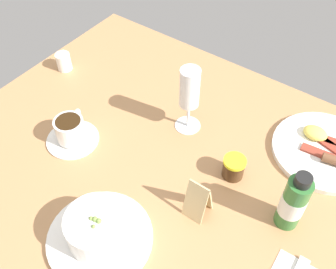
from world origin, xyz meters
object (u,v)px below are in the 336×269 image
Objects in this scene: coffee_cup at (71,132)px; breakfast_plate at (324,150)px; porridge_bowl at (97,230)px; wine_glass at (189,91)px; menu_card at (198,198)px; jam_jar at (234,167)px; creamer_jug at (64,61)px; sauce_bottle_green at (293,202)px.

coffee_cup reaches higher than breakfast_plate.
porridge_bowl is 38.38cm from wine_glass.
menu_card is (-16.41, -32.07, 3.99)cm from breakfast_plate.
menu_card reaches higher than jam_jar.
wine_glass is (20.94, 21.05, 8.94)cm from coffee_cup.
wine_glass reaches higher than coffee_cup.
jam_jar is at bearing 83.42° from menu_card.
creamer_jug is 0.23× the size of breakfast_plate.
wine_glass is at bearing 128.41° from menu_card.
creamer_jug is at bearing 139.35° from coffee_cup.
breakfast_plate is at bearing 90.78° from sauce_bottle_green.
porridge_bowl is 2.21× the size of menu_card.
porridge_bowl reaches higher than breakfast_plate.
wine_glass reaches higher than porridge_bowl.
coffee_cup is at bearing -40.65° from creamer_jug.
jam_jar is (60.61, -5.17, 0.07)cm from creamer_jug.
wine_glass is at bearing 45.15° from coffee_cup.
sauce_bottle_green reaches higher than jam_jar.
breakfast_plate is at bearing 31.97° from coffee_cup.
sauce_bottle_green is at bearing 10.66° from coffee_cup.
breakfast_plate is (14.92, 19.13, -1.86)cm from jam_jar.
breakfast_plate is 2.58× the size of menu_card.
porridge_bowl reaches higher than jam_jar.
creamer_jug is 61.87cm from menu_card.
breakfast_plate is 36.25cm from menu_card.
coffee_cup is 2.41× the size of jam_jar.
coffee_cup is 36.80cm from menu_card.
sauce_bottle_green is (29.64, 26.37, 3.52)cm from porridge_bowl.
jam_jar is (17.30, -7.00, -9.25)cm from wine_glass.
menu_card is at bearing -51.59° from wine_glass.
wine_glass is 0.72× the size of breakfast_plate.
creamer_jug is at bearing 142.45° from porridge_bowl.
porridge_bowl is 1.65× the size of coffee_cup.
wine_glass reaches higher than sauce_bottle_green.
creamer_jug is at bearing 173.12° from sauce_bottle_green.
menu_card is (15.81, -19.94, -7.13)cm from wine_glass.
menu_card is (-16.73, -8.96, -2.30)cm from sauce_bottle_green.
creamer_jug is at bearing -177.58° from wine_glass.
porridge_bowl reaches higher than creamer_jug.
menu_card reaches higher than porridge_bowl.
wine_glass reaches higher than jam_jar.
coffee_cup is at bearing -159.82° from jam_jar.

